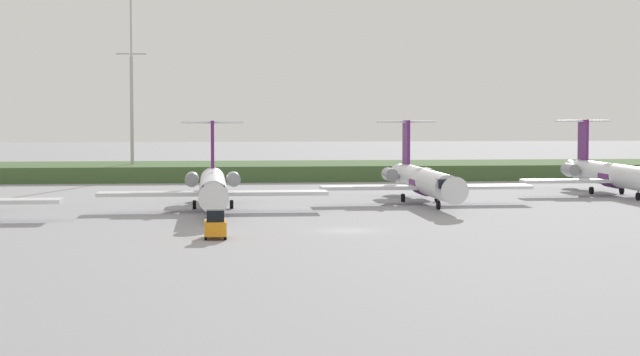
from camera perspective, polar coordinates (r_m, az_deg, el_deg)
ground_plane at (r=121.40m, az=-0.29°, el=-1.24°), size 500.00×500.00×0.00m
grass_berm at (r=164.73m, az=-1.74°, el=0.38°), size 320.00×20.00×2.25m
regional_jet_third at (r=111.00m, az=-5.59°, el=-0.38°), size 22.81×31.00×9.00m
regional_jet_fourth at (r=119.99m, az=5.39°, el=-0.10°), size 22.81×31.00×9.00m
regional_jet_fifth at (r=135.41m, az=14.97°, el=0.20°), size 22.81×31.00×9.00m
antenna_mast at (r=163.90m, az=-9.78°, el=4.01°), size 4.40×0.50×28.35m
baggage_tug at (r=86.18m, az=-5.47°, el=-2.50°), size 1.72×3.20×2.30m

